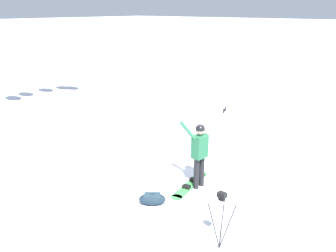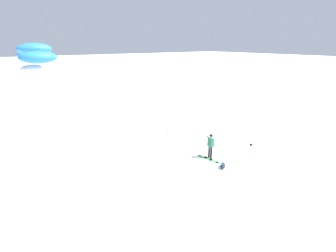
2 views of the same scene
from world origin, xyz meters
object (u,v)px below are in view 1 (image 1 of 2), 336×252
(snowboard, at_px, (190,184))
(gear_bag_large, at_px, (152,199))
(snowboarder, at_px, (199,149))
(camera_tripod, at_px, (222,208))
(ski_poles, at_px, (224,121))

(snowboard, height_order, gear_bag_large, gear_bag_large)
(snowboarder, height_order, camera_tripod, snowboarder)
(snowboard, xyz_separation_m, camera_tripod, (1.75, 2.03, 0.86))
(snowboarder, distance_m, gear_bag_large, 1.76)
(snowboarder, height_order, snowboard, snowboarder)
(snowboard, xyz_separation_m, gear_bag_large, (1.39, -0.10, 0.13))
(snowboard, distance_m, ski_poles, 3.43)
(snowboarder, relative_size, ski_poles, 1.35)
(gear_bag_large, bearing_deg, camera_tripod, 80.26)
(snowboarder, xyz_separation_m, gear_bag_large, (1.47, -0.31, -0.91))
(snowboarder, bearing_deg, snowboard, -69.33)
(snowboard, distance_m, gear_bag_large, 1.40)
(snowboarder, relative_size, gear_bag_large, 2.55)
(snowboard, height_order, camera_tripod, camera_tripod)
(snowboard, relative_size, camera_tripod, 1.47)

